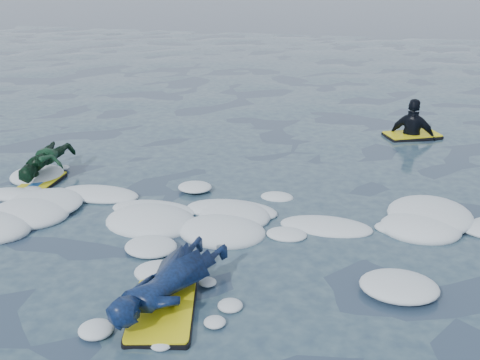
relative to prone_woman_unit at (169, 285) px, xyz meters
name	(u,v)px	position (x,y,z in m)	size (l,w,h in m)	color
ground	(118,252)	(-1.04, 0.96, -0.24)	(120.00, 120.00, 0.00)	#19263C
foam_band	(149,219)	(-1.04, 2.00, -0.24)	(12.00, 3.10, 0.30)	silver
prone_woman_unit	(169,285)	(0.00, 0.00, 0.00)	(1.09, 1.91, 0.47)	black
prone_child_unit	(47,164)	(-3.24, 3.06, 0.02)	(0.67, 1.33, 0.52)	black
waiting_rider_unit	(412,139)	(2.65, 6.97, -0.27)	(1.25, 1.04, 1.64)	black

